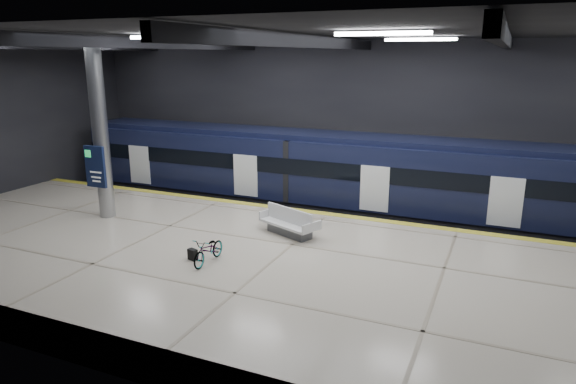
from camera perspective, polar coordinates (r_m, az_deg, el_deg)
The scene contains 10 objects.
ground at distance 18.77m, azimuth 1.68°, elevation -7.99°, with size 30.00×30.00×0.00m, color black.
room_shell at distance 17.36m, azimuth 1.82°, elevation 9.67°, with size 30.10×16.10×8.05m.
platform at distance 16.45m, azimuth -1.59°, elevation -9.35°, with size 30.00×11.00×1.10m, color beige.
safety_strip at distance 20.82m, azimuth 4.52°, elevation -2.44°, with size 30.00×0.40×0.01m, color gold.
rails at distance 23.63m, azimuth 6.65°, elevation -2.97°, with size 30.00×1.52×0.16m.
train at distance 23.01m, azimuth 7.55°, elevation 1.63°, with size 29.40×2.84×3.79m.
bench at distance 18.31m, azimuth 0.16°, elevation -3.73°, with size 2.45×1.73×1.00m.
bicycle at distance 16.07m, azimuth -8.80°, elevation -6.38°, with size 0.56×1.60×0.84m, color #99999E.
pannier_bag at distance 16.47m, azimuth -10.55°, elevation -6.83°, with size 0.30×0.18×0.35m, color black.
info_column at distance 21.00m, azimuth -20.19°, elevation 6.24°, with size 0.90×0.78×6.90m.
Camera 1 is at (6.37, -16.06, 7.33)m, focal length 32.00 mm.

